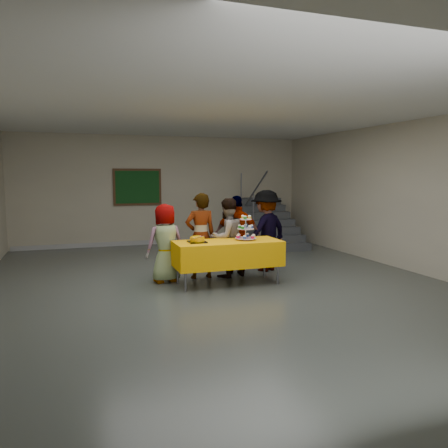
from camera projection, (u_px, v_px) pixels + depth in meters
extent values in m
plane|color=#4C514C|center=(219.00, 286.00, 7.63)|extent=(10.00, 10.00, 0.00)
cube|color=#B0A78D|center=(163.00, 190.00, 12.17)|extent=(8.00, 0.04, 3.00)
cube|color=#B0A78D|center=(408.00, 196.00, 8.75)|extent=(0.04, 10.00, 3.00)
cube|color=silver|center=(219.00, 110.00, 7.30)|extent=(8.00, 10.00, 0.04)
cube|color=#999999|center=(164.00, 241.00, 12.31)|extent=(7.90, 0.03, 0.12)
cylinder|color=#595960|center=(185.00, 270.00, 7.17)|extent=(0.04, 0.04, 0.73)
cylinder|color=#595960|center=(278.00, 264.00, 7.71)|extent=(0.04, 0.04, 0.73)
cylinder|color=#595960|center=(177.00, 264.00, 7.72)|extent=(0.04, 0.04, 0.73)
cylinder|color=#595960|center=(264.00, 258.00, 8.25)|extent=(0.04, 0.04, 0.73)
cube|color=#595960|center=(228.00, 243.00, 7.67)|extent=(1.80, 0.70, 0.02)
cube|color=#FFAB05|center=(228.00, 253.00, 7.69)|extent=(1.88, 0.78, 0.44)
cylinder|color=silver|center=(246.00, 240.00, 7.81)|extent=(0.18, 0.18, 0.01)
cylinder|color=silver|center=(246.00, 228.00, 7.79)|extent=(0.02, 0.02, 0.42)
cylinder|color=silver|center=(246.00, 238.00, 7.81)|extent=(0.38, 0.38, 0.01)
cylinder|color=silver|center=(246.00, 229.00, 7.79)|extent=(0.30, 0.30, 0.01)
cylinder|color=silver|center=(246.00, 219.00, 7.77)|extent=(0.22, 0.22, 0.01)
cube|color=black|center=(197.00, 242.00, 7.51)|extent=(0.30, 0.30, 0.02)
cylinder|color=#FFAA00|center=(197.00, 239.00, 7.51)|extent=(0.25, 0.25, 0.07)
ellipsoid|color=#FFAA00|center=(197.00, 237.00, 7.50)|extent=(0.25, 0.25, 0.05)
ellipsoid|color=white|center=(200.00, 236.00, 7.48)|extent=(0.08, 0.08, 0.02)
cube|color=silver|center=(198.00, 237.00, 7.37)|extent=(0.30, 0.16, 0.04)
imported|color=slate|center=(165.00, 243.00, 7.83)|extent=(0.77, 0.58, 1.42)
imported|color=slate|center=(201.00, 236.00, 8.12)|extent=(0.59, 0.39, 1.60)
imported|color=slate|center=(227.00, 238.00, 8.24)|extent=(0.86, 0.76, 1.49)
imported|color=slate|center=(237.00, 235.00, 8.49)|extent=(0.97, 0.62, 1.53)
imported|color=slate|center=(266.00, 231.00, 8.76)|extent=(1.21, 0.98, 1.63)
cube|color=#424447|center=(286.00, 248.00, 11.08)|extent=(1.30, 0.30, 0.18)
cube|color=#424447|center=(281.00, 242.00, 11.35)|extent=(1.30, 0.30, 0.36)
cube|color=#424447|center=(276.00, 238.00, 11.62)|extent=(1.30, 0.30, 0.54)
cube|color=#424447|center=(271.00, 233.00, 11.89)|extent=(1.30, 0.30, 0.72)
cube|color=#424447|center=(267.00, 228.00, 12.16)|extent=(1.30, 0.30, 0.90)
cube|color=#424447|center=(263.00, 224.00, 12.44)|extent=(1.30, 0.30, 1.08)
cube|color=#424447|center=(258.00, 220.00, 12.71)|extent=(1.30, 0.30, 1.26)
cube|color=#424447|center=(254.00, 219.00, 12.99)|extent=(1.30, 0.30, 1.26)
cylinder|color=#595960|center=(266.00, 235.00, 10.80)|extent=(0.04, 0.04, 0.90)
cylinder|color=#595960|center=(253.00, 211.00, 11.49)|extent=(0.04, 0.04, 0.90)
cylinder|color=#595960|center=(241.00, 189.00, 12.28)|extent=(0.04, 0.04, 0.90)
cylinder|color=#595960|center=(253.00, 194.00, 11.49)|extent=(0.04, 1.85, 1.20)
cube|color=#472B16|center=(137.00, 187.00, 11.90)|extent=(1.30, 0.04, 1.00)
cube|color=#164519|center=(138.00, 187.00, 11.88)|extent=(1.18, 0.02, 0.88)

